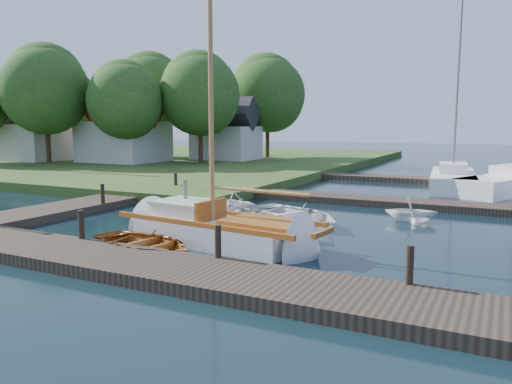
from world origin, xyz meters
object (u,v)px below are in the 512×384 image
at_px(mooring_post_1, 81,224).
at_px(house_c, 226,135).
at_px(tender_a, 238,211).
at_px(mooring_post_5, 176,181).
at_px(tree_4, 151,92).
at_px(mooring_post_4, 103,194).
at_px(house_b, 34,133).
at_px(tree_5, 71,104).
at_px(tender_b, 235,200).
at_px(tender_c, 294,212).
at_px(marina_boat_2, 453,178).
at_px(mooring_post_3, 410,265).
at_px(dinghy, 143,240).
at_px(sailboat, 222,233).
at_px(tree_7, 268,94).
at_px(tree_1, 46,90).
at_px(tree_3, 200,94).
at_px(mooring_post_2, 218,241).
at_px(tender_d, 411,208).
at_px(tree_2, 125,100).
at_px(house_a, 124,131).

relative_size(mooring_post_1, house_c, 0.15).
bearing_deg(tender_a, mooring_post_5, 49.41).
bearing_deg(tree_4, mooring_post_4, -55.78).
relative_size(house_b, tree_5, 0.71).
xyz_separation_m(mooring_post_5, tender_b, (5.14, -3.12, -0.15)).
relative_size(tender_c, tree_5, 0.51).
height_order(marina_boat_2, house_c, marina_boat_2).
distance_m(mooring_post_3, dinghy, 7.23).
bearing_deg(marina_boat_2, tender_c, 156.87).
height_order(house_c, tree_5, tree_5).
relative_size(tender_a, tree_4, 0.34).
height_order(mooring_post_3, sailboat, sailboat).
bearing_deg(tree_7, tree_1, -130.60).
bearing_deg(dinghy, tree_1, 65.31).
relative_size(house_c, tree_3, 0.60).
relative_size(tender_b, tree_5, 0.26).
bearing_deg(mooring_post_2, mooring_post_3, 0.00).
distance_m(house_c, tree_4, 8.85).
height_order(tender_d, tree_2, tree_2).
distance_m(tree_4, tree_5, 8.30).
height_order(sailboat, tree_7, tree_7).
bearing_deg(tree_2, marina_boat_2, -0.38).
height_order(mooring_post_5, tree_3, tree_3).
distance_m(house_b, house_c, 16.13).
bearing_deg(sailboat, mooring_post_1, -139.56).
xyz_separation_m(house_b, tree_5, (-2.00, 6.05, 2.65)).
height_order(mooring_post_5, tree_1, tree_1).
distance_m(mooring_post_1, tree_5, 37.13).
bearing_deg(house_c, marina_boat_2, -23.09).
relative_size(tree_4, tree_5, 1.19).
xyz_separation_m(tree_3, tree_5, (-16.00, 2.00, -0.39)).
height_order(mooring_post_2, tender_a, mooring_post_2).
xyz_separation_m(dinghy, tender_a, (0.09, 5.27, -0.02)).
bearing_deg(mooring_post_5, tree_5, 146.80).
bearing_deg(tree_1, tree_2, 18.43).
bearing_deg(tree_1, marina_boat_2, 3.64).
bearing_deg(tender_c, tree_4, 75.75).
bearing_deg(tender_d, tender_b, 90.44).
bearing_deg(mooring_post_3, tree_4, 135.99).
relative_size(house_a, tree_3, 0.72).
relative_size(mooring_post_4, mooring_post_5, 1.00).
distance_m(mooring_post_5, house_c, 18.48).
xyz_separation_m(tender_c, house_b, (-29.03, 13.07, 2.35)).
distance_m(dinghy, tree_7, 32.93).
height_order(mooring_post_2, house_a, house_a).
bearing_deg(mooring_post_2, tree_3, 123.92).
height_order(tender_a, tender_b, tender_b).
xyz_separation_m(mooring_post_1, sailboat, (3.30, 2.23, -0.36)).
xyz_separation_m(mooring_post_1, mooring_post_4, (-4.00, 5.00, 0.00)).
relative_size(dinghy, house_a, 0.54).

